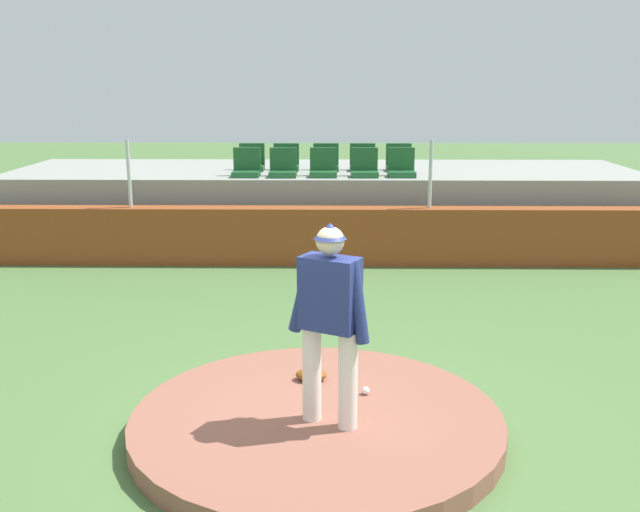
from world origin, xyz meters
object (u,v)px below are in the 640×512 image
Objects in this scene: stadium_chair_4 at (401,168)px; stadium_chair_7 at (326,162)px; stadium_chair_0 at (247,167)px; stadium_chair_2 at (323,168)px; stadium_chair_1 at (283,168)px; stadium_chair_5 at (252,162)px; stadium_chair_8 at (363,162)px; baseball at (366,391)px; stadium_chair_3 at (364,168)px; stadium_chair_9 at (399,162)px; fielding_glove at (311,375)px; stadium_chair_6 at (286,162)px; pitcher at (330,310)px.

stadium_chair_7 is at bearing -32.73° from stadium_chair_4.
stadium_chair_4 is at bearing -179.29° from stadium_chair_0.
stadium_chair_1 is at bearing 2.22° from stadium_chair_2.
stadium_chair_1 is 1.12m from stadium_chair_5.
stadium_chair_5 is at bearing -89.83° from stadium_chair_0.
stadium_chair_8 is (0.69, 0.00, 0.00)m from stadium_chair_7.
stadium_chair_0 reaches higher than baseball.
baseball is 0.15× the size of stadium_chair_3.
stadium_chair_9 is at bearing -179.66° from stadium_chair_8.
stadium_chair_2 is 0.73m from stadium_chair_3.
stadium_chair_1 is (0.65, -0.01, 0.00)m from stadium_chair_0.
stadium_chair_0 is at bearing -72.52° from fielding_glove.
stadium_chair_0 reaches higher than fielding_glove.
stadium_chair_2 reaches higher than fielding_glove.
baseball is 6.85m from stadium_chair_3.
stadium_chair_7 is (-0.69, 0.89, 0.00)m from stadium_chair_3.
stadium_chair_7 is (0.10, 7.30, 1.25)m from fielding_glove.
stadium_chair_4 is (2.10, 0.05, 0.00)m from stadium_chair_1.
stadium_chair_6 is (0.00, 0.90, 0.00)m from stadium_chair_1.
stadium_chair_2 is (-0.12, 7.31, 0.30)m from pitcher.
stadium_chair_6 is (-2.10, 0.85, 0.00)m from stadium_chair_4.
stadium_chair_9 is at bearing -92.49° from stadium_chair_4.
stadium_chair_2 and stadium_chair_4 have the same top height.
stadium_chair_0 is (-1.31, 6.40, 1.25)m from fielding_glove.
stadium_chair_4 is (2.75, 0.03, 0.00)m from stadium_chair_0.
stadium_chair_0 is 1.00× the size of stadium_chair_5.
pitcher is 1.31m from fielding_glove.
stadium_chair_6 is 1.45m from stadium_chair_8.
stadium_chair_9 is (1.42, 0.89, 0.00)m from stadium_chair_2.
stadium_chair_0 and stadium_chair_1 have the same top height.
stadium_chair_0 is 1.10m from stadium_chair_6.
pitcher is at bearing 80.22° from stadium_chair_4.
stadium_chair_2 is at bearing 87.40° from stadium_chair_7.
stadium_chair_2 is 1.00× the size of stadium_chair_6.
stadium_chair_4 is at bearing 162.68° from stadium_chair_5.
stadium_chair_0 is 1.00× the size of stadium_chair_2.
pitcher is 8.33m from stadium_chair_5.
stadium_chair_8 is at bearing -147.78° from stadium_chair_1.
stadium_chair_5 is 1.00× the size of stadium_chair_8.
stadium_chair_1 is 1.00× the size of stadium_chair_6.
pitcher is 8.22m from stadium_chair_8.
stadium_chair_7 is (0.04, 0.88, 0.00)m from stadium_chair_2.
fielding_glove is at bearing 148.29° from baseball.
stadium_chair_8 is at bearing -179.81° from stadium_chair_5.
stadium_chair_8 is (-0.65, 0.87, 0.00)m from stadium_chair_4.
stadium_chair_5 is (-1.37, 0.88, 0.00)m from stadium_chair_2.
stadium_chair_4 is at bearing -179.17° from stadium_chair_2.
stadium_chair_0 and stadium_chair_6 have the same top height.
stadium_chair_2 and stadium_chair_9 have the same top height.
stadium_chair_6 is 2.14m from stadium_chair_9.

